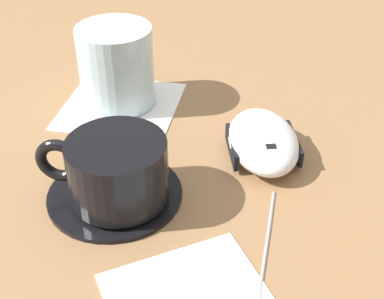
{
  "coord_description": "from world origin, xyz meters",
  "views": [
    {
      "loc": [
        0.33,
        0.23,
        0.32
      ],
      "look_at": [
        -0.01,
        0.04,
        0.03
      ],
      "focal_mm": 50.0,
      "sensor_mm": 36.0,
      "label": 1
    }
  ],
  "objects_px": {
    "saucer": "(115,192)",
    "coffee_cup": "(111,168)",
    "computer_mouse": "(263,141)",
    "drinking_glass": "(116,66)"
  },
  "relations": [
    {
      "from": "saucer",
      "to": "computer_mouse",
      "type": "height_order",
      "value": "computer_mouse"
    },
    {
      "from": "coffee_cup",
      "to": "drinking_glass",
      "type": "height_order",
      "value": "drinking_glass"
    },
    {
      "from": "computer_mouse",
      "to": "drinking_glass",
      "type": "height_order",
      "value": "drinking_glass"
    },
    {
      "from": "saucer",
      "to": "coffee_cup",
      "type": "bearing_deg",
      "value": 31.4
    },
    {
      "from": "saucer",
      "to": "computer_mouse",
      "type": "bearing_deg",
      "value": 143.19
    },
    {
      "from": "drinking_glass",
      "to": "computer_mouse",
      "type": "bearing_deg",
      "value": 85.65
    },
    {
      "from": "computer_mouse",
      "to": "drinking_glass",
      "type": "bearing_deg",
      "value": -94.35
    },
    {
      "from": "coffee_cup",
      "to": "drinking_glass",
      "type": "xyz_separation_m",
      "value": [
        -0.14,
        -0.1,
        0.01
      ]
    },
    {
      "from": "saucer",
      "to": "coffee_cup",
      "type": "xyz_separation_m",
      "value": [
        0.0,
        0.0,
        0.03
      ]
    },
    {
      "from": "saucer",
      "to": "coffee_cup",
      "type": "relative_size",
      "value": 1.1
    }
  ]
}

